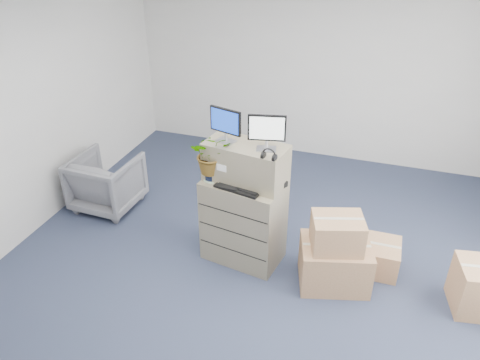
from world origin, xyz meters
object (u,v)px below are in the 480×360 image
potted_plant (211,159)px  office_chair (106,180)px  keyboard (239,188)px  water_bottle (250,171)px  monitor_left (225,123)px  monitor_right (267,131)px  filing_cabinet_lower (243,221)px

potted_plant → office_chair: bearing=164.1°
keyboard → water_bottle: size_ratio=2.11×
monitor_left → keyboard: 0.69m
monitor_left → water_bottle: size_ratio=1.54×
monitor_left → keyboard: (0.21, -0.19, -0.63)m
monitor_right → keyboard: (-0.25, -0.14, -0.64)m
monitor_left → monitor_right: 0.46m
monitor_right → water_bottle: size_ratio=1.58×
filing_cabinet_lower → potted_plant: size_ratio=1.75×
monitor_left → filing_cabinet_lower: bearing=3.7°
keyboard → office_chair: bearing=175.6°
water_bottle → keyboard: bearing=-107.9°
office_chair → water_bottle: bearing=171.4°
keyboard → water_bottle: (0.06, 0.19, 0.11)m
monitor_right → potted_plant: 0.71m
filing_cabinet_lower → office_chair: 2.16m
keyboard → monitor_right: bearing=41.1°
keyboard → potted_plant: bearing=174.8°
office_chair → potted_plant: bearing=166.3°
monitor_left → water_bottle: 0.59m
monitor_left → keyboard: bearing=-26.4°
monitor_right → water_bottle: (-0.19, 0.05, -0.53)m
keyboard → water_bottle: bearing=83.7°
monitor_right → office_chair: 2.70m
potted_plant → office_chair: potted_plant is taller
water_bottle → potted_plant: bearing=-167.4°
potted_plant → office_chair: (-1.76, 0.50, -0.86)m
filing_cabinet_lower → monitor_right: 1.18m
filing_cabinet_lower → potted_plant: bearing=-164.1°
filing_cabinet_lower → potted_plant: potted_plant is taller
water_bottle → office_chair: bearing=169.3°
filing_cabinet_lower → office_chair: bearing=177.0°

